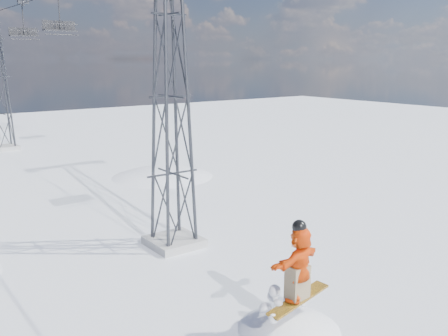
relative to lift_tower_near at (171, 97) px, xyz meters
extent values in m
sphere|color=white|center=(5.20, 10.00, -14.97)|extent=(20.00, 20.00, 20.00)
cube|color=#999999|center=(0.00, 0.00, -5.32)|extent=(1.80, 1.80, 0.30)
cube|color=#999999|center=(0.00, 25.00, -5.32)|extent=(1.80, 1.80, 0.30)
cube|color=#2F3136|center=(2.20, 25.00, 5.58)|extent=(0.80, 0.25, 0.50)
cube|color=#C7891A|center=(-0.70, -7.13, -4.50)|extent=(1.96, 0.54, 0.31)
imported|color=#F54D0A|center=(-0.70, -7.13, -3.55)|extent=(1.81, 0.87, 1.88)
cube|color=#7D6C4D|center=(-0.70, -7.13, -4.05)|extent=(0.59, 0.49, 0.86)
sphere|color=black|center=(-0.70, -7.13, -2.63)|extent=(0.35, 0.35, 0.35)
cylinder|color=black|center=(2.20, 17.25, 4.23)|extent=(0.08, 0.08, 2.31)
cube|color=black|center=(2.20, 17.25, 3.07)|extent=(2.10, 0.47, 0.08)
cube|color=black|center=(2.20, 17.48, 3.39)|extent=(2.10, 0.06, 0.58)
cylinder|color=black|center=(2.20, 16.98, 2.81)|extent=(2.10, 0.06, 0.06)
cylinder|color=black|center=(2.20, 16.93, 3.44)|extent=(2.10, 0.05, 0.05)
cylinder|color=black|center=(2.20, 25.39, 4.21)|extent=(0.09, 0.09, 2.35)
cube|color=black|center=(2.20, 25.39, 3.03)|extent=(2.14, 0.48, 0.09)
cube|color=black|center=(2.20, 25.63, 3.35)|extent=(2.14, 0.06, 0.59)
cylinder|color=black|center=(2.20, 25.12, 2.77)|extent=(2.14, 0.06, 0.06)
cylinder|color=black|center=(2.20, 25.07, 3.41)|extent=(2.14, 0.05, 0.05)
camera|label=1|loc=(-8.92, -15.14, 1.30)|focal=40.00mm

